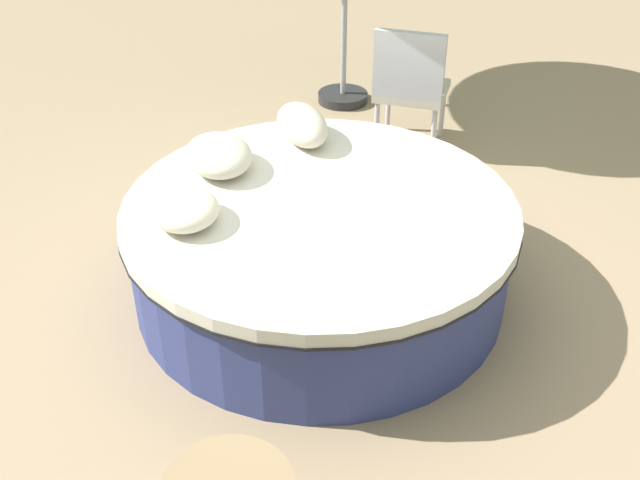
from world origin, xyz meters
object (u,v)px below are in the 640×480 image
object	(u,v)px
round_bed	(320,248)
throw_pillow_0	(302,125)
throw_pillow_1	(219,155)
patio_chair	(410,82)
throw_pillow_2	(184,209)

from	to	relation	value
round_bed	throw_pillow_0	xyz separation A→B (m)	(-0.77, 0.15, 0.40)
throw_pillow_1	patio_chair	bearing A→B (deg)	119.36
throw_pillow_1	throw_pillow_2	distance (m)	0.59
round_bed	patio_chair	world-z (taller)	patio_chair
throw_pillow_1	patio_chair	world-z (taller)	patio_chair
throw_pillow_2	patio_chair	bearing A→B (deg)	126.32
throw_pillow_1	throw_pillow_2	bearing A→B (deg)	-30.56
round_bed	throw_pillow_1	distance (m)	0.81
round_bed	throw_pillow_0	size ratio (longest dim) A/B	4.16
throw_pillow_0	throw_pillow_1	xyz separation A→B (m)	(0.20, -0.58, -0.01)
throw_pillow_1	patio_chair	size ratio (longest dim) A/B	0.52
throw_pillow_1	round_bed	bearing A→B (deg)	37.33
throw_pillow_0	throw_pillow_2	distance (m)	1.13
throw_pillow_1	throw_pillow_0	bearing A→B (deg)	109.42
round_bed	throw_pillow_2	bearing A→B (deg)	-94.40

